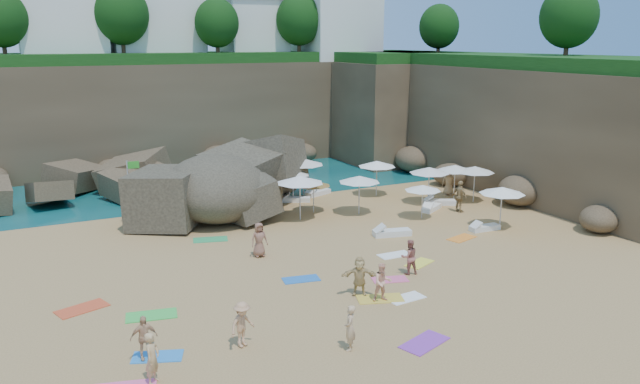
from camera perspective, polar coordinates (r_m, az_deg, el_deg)
name	(u,v)px	position (r m, az deg, el deg)	size (l,w,h in m)	color
ground	(310,251)	(29.81, -0.88, -5.38)	(120.00, 120.00, 0.00)	tan
seawater	(166,152)	(57.56, -13.92, 3.58)	(120.00, 120.00, 0.00)	#0C4751
cliff_back	(201,112)	(52.67, -10.81, 7.22)	(44.00, 8.00, 8.00)	brown
cliff_right	(504,124)	(46.03, 16.49, 5.99)	(8.00, 30.00, 8.00)	brown
cliff_corner	(388,109)	(54.26, 6.25, 7.57)	(10.00, 12.00, 8.00)	brown
rock_promontory	(41,201)	(42.56, -24.18, -0.75)	(12.00, 7.00, 2.00)	brown
clifftop_buildings	(206,21)	(53.41, -10.38, 15.11)	(28.48, 9.48, 7.00)	white
clifftop_trees	(254,19)	(48.03, -6.04, 15.45)	(35.60, 23.82, 4.40)	#11380F
rock_outcrop	(225,214)	(36.41, -8.71, -1.97)	(9.19, 6.90, 3.68)	brown
flag_pole	(130,183)	(35.50, -16.95, 0.83)	(0.67, 0.07, 3.44)	silver
parasol_0	(303,162)	(39.53, -1.53, 2.79)	(2.60, 2.60, 2.46)	silver
parasol_1	(293,173)	(38.42, -2.50, 1.78)	(2.08, 2.08, 1.97)	silver
parasol_2	(359,179)	(35.50, 3.62, 1.19)	(2.38, 2.38, 2.25)	silver
parasol_3	(475,169)	(39.32, 13.99, 2.03)	(2.37, 2.37, 2.24)	silver
parasol_4	(377,164)	(39.85, 5.22, 2.58)	(2.41, 2.41, 2.28)	silver
parasol_5	(300,180)	(34.27, -1.85, 1.15)	(2.64, 2.64, 2.50)	silver
parasol_6	(314,183)	(35.86, -0.60, 0.80)	(2.00, 2.00, 1.89)	silver
parasol_7	(429,170)	(38.26, 9.96, 1.97)	(2.42, 2.42, 2.28)	silver
parasol_8	(455,168)	(39.56, 12.26, 2.17)	(2.35, 2.35, 2.22)	silver
parasol_9	(423,188)	(35.11, 9.38, 0.38)	(2.03, 2.03, 1.92)	silver
parasol_11	(502,190)	(34.07, 16.32, 0.14)	(2.39, 2.39, 2.26)	silver
lounger_0	(318,193)	(40.31, -0.19, -0.06)	(1.85, 0.62, 0.29)	white
lounger_1	(296,199)	(38.65, -2.21, -0.68)	(1.77, 0.59, 0.28)	white
lounger_2	(431,208)	(37.28, 10.15, -1.44)	(1.72, 0.57, 0.27)	white
lounger_3	(392,233)	(32.18, 6.60, -3.73)	(1.95, 0.65, 0.30)	silver
lounger_4	(440,202)	(38.62, 10.88, -0.92)	(1.90, 0.63, 0.29)	silver
lounger_5	(485,228)	(34.00, 14.83, -3.18)	(1.68, 0.56, 0.26)	silver
towel_0	(158,357)	(21.03, -14.63, -14.35)	(1.57, 0.78, 0.03)	#287FD6
towel_3	(151,315)	(23.89, -15.16, -10.84)	(1.81, 0.91, 0.03)	green
towel_4	(380,299)	(24.59, 5.51, -9.67)	(1.78, 0.89, 0.03)	gold
towel_5	(395,255)	(29.38, 6.85, -5.73)	(1.56, 0.78, 0.03)	white
towel_6	(424,343)	(21.49, 9.53, -13.43)	(1.77, 0.89, 0.03)	purple
towel_7	(82,309)	(25.24, -20.92, -9.93)	(1.83, 0.91, 0.03)	#D34725
towel_8	(301,279)	(26.35, -1.74, -7.98)	(1.53, 0.77, 0.03)	blue
towel_9	(390,280)	(26.47, 6.42, -7.96)	(1.48, 0.74, 0.03)	#EB5B8A
towel_10	(462,238)	(32.39, 12.83, -4.13)	(1.58, 0.79, 0.03)	orange
towel_11	(210,240)	(31.83, -9.99, -4.30)	(1.70, 0.85, 0.03)	#2DA059
towel_12	(419,263)	(28.48, 9.07, -6.45)	(1.46, 0.73, 0.03)	#F6EA40
towel_13	(406,298)	(24.75, 7.84, -9.59)	(1.51, 0.76, 0.03)	white
person_stand_0	(152,358)	(19.29, -15.08, -14.46)	(0.58, 0.38, 1.59)	tan
person_stand_1	(409,257)	(26.96, 8.16, -5.89)	(0.75, 0.58, 1.53)	#A45F52
person_stand_2	(240,183)	(40.64, -7.35, 0.85)	(1.00, 0.41, 1.54)	#DCA77D
person_stand_3	(460,197)	(36.99, 12.67, -0.41)	(1.09, 0.46, 1.87)	#A28351
person_stand_4	(449,182)	(40.96, 11.69, 0.91)	(0.85, 0.46, 1.73)	tan
person_stand_5	(133,206)	(36.12, -16.74, -1.22)	(1.49, 0.43, 1.61)	tan
person_stand_6	(350,328)	(20.51, 2.74, -12.30)	(0.55, 0.36, 1.52)	tan
person_lie_0	(243,341)	(21.05, -7.07, -13.37)	(0.98, 1.52, 0.41)	tan
person_lie_1	(145,354)	(20.90, -15.71, -14.11)	(0.84, 1.44, 0.35)	tan
person_lie_2	(259,252)	(29.07, -5.56, -5.50)	(0.78, 1.59, 0.43)	#895944
person_lie_3	(359,290)	(24.79, 3.62, -8.96)	(1.43, 1.54, 0.41)	tan
person_lie_5	(382,294)	(24.28, 5.71, -9.30)	(0.72, 1.49, 0.56)	#F7B08C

